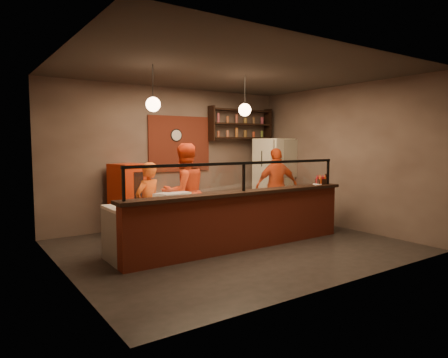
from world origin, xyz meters
TOP-DOWN VIEW (x-y plane):
  - floor at (0.00, 0.00)m, footprint 6.00×6.00m
  - ceiling at (0.00, 0.00)m, footprint 6.00×6.00m
  - wall_back at (0.00, 2.50)m, footprint 6.00×0.00m
  - wall_left at (-3.00, 0.00)m, footprint 0.00×5.00m
  - wall_right at (3.00, 0.00)m, footprint 0.00×5.00m
  - wall_front at (0.00, -2.50)m, footprint 6.00×0.00m
  - brick_patch at (0.20, 2.47)m, footprint 1.60×0.04m
  - service_counter at (0.00, -0.30)m, footprint 4.60×0.25m
  - counter_ledge at (0.00, -0.30)m, footprint 4.70×0.37m
  - worktop_cabinet at (0.00, 0.20)m, footprint 4.60×0.75m
  - worktop at (0.00, 0.20)m, footprint 4.60×0.75m
  - sneeze_guard at (0.00, -0.30)m, footprint 4.50×0.05m
  - wall_shelving at (1.90, 2.32)m, footprint 1.84×0.28m
  - wall_clock at (0.10, 2.46)m, footprint 0.30×0.04m
  - pendant_left at (-1.50, 0.20)m, footprint 0.24×0.24m
  - pendant_right at (0.40, 0.20)m, footprint 0.24×0.24m
  - cook_left at (-1.36, 0.81)m, footprint 0.67×0.57m
  - cook_mid at (-0.60, 0.82)m, footprint 0.95×0.75m
  - cook_right at (2.05, 1.10)m, footprint 1.13×0.72m
  - fridge at (2.60, 1.80)m, footprint 0.96×0.92m
  - red_cooler at (-1.22, 2.15)m, footprint 0.80×0.77m
  - pizza_dough at (-0.35, 0.28)m, footprint 0.60×0.60m
  - prep_tub_a at (-1.28, 0.32)m, footprint 0.35×0.32m
  - prep_tub_b at (-0.92, 0.34)m, footprint 0.29×0.23m
  - prep_tub_c at (-1.23, 0.17)m, footprint 0.35×0.30m
  - rolling_pin at (-0.65, 0.20)m, footprint 0.39×0.19m
  - condiment_caddy at (2.06, -0.25)m, footprint 0.22×0.18m
  - pepper_mill at (2.20, -0.26)m, footprint 0.06×0.06m
  - small_plate at (1.95, -0.26)m, footprint 0.21×0.21m

SIDE VIEW (x-z plane):
  - floor at x=0.00m, z-range 0.00..0.00m
  - worktop_cabinet at x=0.00m, z-range 0.00..0.85m
  - service_counter at x=0.00m, z-range 0.00..1.00m
  - red_cooler at x=-1.22m, z-range 0.00..1.48m
  - cook_left at x=-1.36m, z-range 0.00..1.57m
  - worktop at x=0.00m, z-range 0.85..0.90m
  - cook_right at x=2.05m, z-range 0.00..1.80m
  - pizza_dough at x=-0.35m, z-range 0.90..0.91m
  - rolling_pin at x=-0.65m, z-range 0.90..0.97m
  - cook_mid at x=-0.60m, z-range 0.00..1.91m
  - prep_tub_b at x=-0.92m, z-range 0.90..1.04m
  - prep_tub_a at x=-1.28m, z-range 0.90..1.05m
  - prep_tub_c at x=-1.23m, z-range 0.90..1.06m
  - fridge at x=2.60m, z-range 0.00..2.03m
  - counter_ledge at x=0.00m, z-range 1.00..1.06m
  - small_plate at x=1.95m, z-range 1.06..1.07m
  - condiment_caddy at x=2.06m, z-range 1.06..1.17m
  - pepper_mill at x=2.20m, z-range 1.06..1.27m
  - sneeze_guard at x=0.00m, z-range 1.11..1.63m
  - wall_back at x=0.00m, z-range -1.40..4.60m
  - wall_left at x=-3.00m, z-range -0.90..4.10m
  - wall_right at x=3.00m, z-range -0.90..4.10m
  - wall_front at x=0.00m, z-range -1.40..4.60m
  - brick_patch at x=0.20m, z-range 1.25..2.55m
  - wall_clock at x=0.10m, z-range 1.95..2.25m
  - wall_shelving at x=1.90m, z-range 1.98..2.83m
  - pendant_left at x=-1.50m, z-range 2.17..2.94m
  - pendant_right at x=0.40m, z-range 2.17..2.94m
  - ceiling at x=0.00m, z-range 3.20..3.20m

